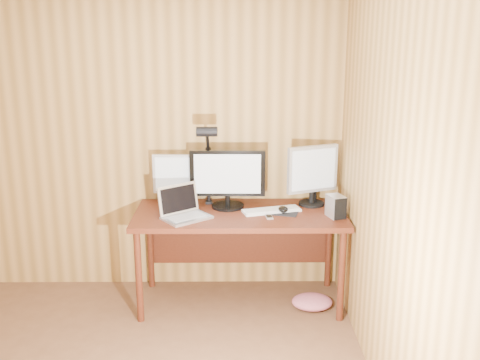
{
  "coord_description": "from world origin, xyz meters",
  "views": [
    {
      "loc": [
        0.9,
        -2.42,
        2.12
      ],
      "look_at": [
        0.93,
        1.58,
        1.02
      ],
      "focal_mm": 42.0,
      "sensor_mm": 36.0,
      "label": 1
    }
  ],
  "objects_px": {
    "hard_drive": "(336,206)",
    "desk_lamp": "(208,154)",
    "keyboard": "(272,210)",
    "desk": "(240,224)",
    "mouse": "(283,209)",
    "laptop": "(183,210)",
    "phone": "(269,217)",
    "speaker": "(313,196)",
    "monitor_right": "(312,173)",
    "monitor_center": "(228,178)",
    "monitor_left": "(176,178)"
  },
  "relations": [
    {
      "from": "desk_lamp",
      "to": "desk",
      "type": "bearing_deg",
      "value": -22.77
    },
    {
      "from": "monitor_center",
      "to": "hard_drive",
      "type": "bearing_deg",
      "value": -15.79
    },
    {
      "from": "keyboard",
      "to": "desk_lamp",
      "type": "bearing_deg",
      "value": 149.25
    },
    {
      "from": "laptop",
      "to": "phone",
      "type": "relative_size",
      "value": 4.15
    },
    {
      "from": "monitor_right",
      "to": "phone",
      "type": "xyz_separation_m",
      "value": [
        -0.35,
        -0.31,
        -0.25
      ]
    },
    {
      "from": "monitor_center",
      "to": "monitor_right",
      "type": "bearing_deg",
      "value": 5.65
    },
    {
      "from": "desk",
      "to": "keyboard",
      "type": "bearing_deg",
      "value": -12.53
    },
    {
      "from": "monitor_left",
      "to": "laptop",
      "type": "bearing_deg",
      "value": -72.77
    },
    {
      "from": "keyboard",
      "to": "hard_drive",
      "type": "distance_m",
      "value": 0.49
    },
    {
      "from": "desk",
      "to": "monitor_right",
      "type": "distance_m",
      "value": 0.69
    },
    {
      "from": "desk",
      "to": "monitor_center",
      "type": "xyz_separation_m",
      "value": [
        -0.09,
        0.06,
        0.36
      ]
    },
    {
      "from": "phone",
      "to": "laptop",
      "type": "bearing_deg",
      "value": 170.31
    },
    {
      "from": "monitor_left",
      "to": "hard_drive",
      "type": "xyz_separation_m",
      "value": [
        1.21,
        -0.32,
        -0.13
      ]
    },
    {
      "from": "desk",
      "to": "laptop",
      "type": "bearing_deg",
      "value": -157.08
    },
    {
      "from": "monitor_left",
      "to": "keyboard",
      "type": "bearing_deg",
      "value": -11.68
    },
    {
      "from": "monitor_left",
      "to": "mouse",
      "type": "relative_size",
      "value": 3.49
    },
    {
      "from": "laptop",
      "to": "mouse",
      "type": "xyz_separation_m",
      "value": [
        0.75,
        0.11,
        -0.03
      ]
    },
    {
      "from": "mouse",
      "to": "desk",
      "type": "bearing_deg",
      "value": 174.29
    },
    {
      "from": "monitor_center",
      "to": "hard_drive",
      "type": "height_order",
      "value": "monitor_center"
    },
    {
      "from": "monitor_left",
      "to": "hard_drive",
      "type": "relative_size",
      "value": 2.32
    },
    {
      "from": "laptop",
      "to": "phone",
      "type": "distance_m",
      "value": 0.64
    },
    {
      "from": "monitor_center",
      "to": "laptop",
      "type": "relative_size",
      "value": 1.4
    },
    {
      "from": "desk_lamp",
      "to": "keyboard",
      "type": "bearing_deg",
      "value": -20.82
    },
    {
      "from": "monitor_center",
      "to": "keyboard",
      "type": "relative_size",
      "value": 1.25
    },
    {
      "from": "monitor_center",
      "to": "monitor_right",
      "type": "distance_m",
      "value": 0.67
    },
    {
      "from": "phone",
      "to": "speaker",
      "type": "height_order",
      "value": "speaker"
    },
    {
      "from": "desk",
      "to": "mouse",
      "type": "distance_m",
      "value": 0.37
    },
    {
      "from": "monitor_left",
      "to": "laptop",
      "type": "distance_m",
      "value": 0.36
    },
    {
      "from": "desk",
      "to": "monitor_left",
      "type": "relative_size",
      "value": 3.96
    },
    {
      "from": "monitor_right",
      "to": "phone",
      "type": "bearing_deg",
      "value": -160.7
    },
    {
      "from": "keyboard",
      "to": "phone",
      "type": "xyz_separation_m",
      "value": [
        -0.03,
        -0.14,
        -0.0
      ]
    },
    {
      "from": "desk",
      "to": "phone",
      "type": "relative_size",
      "value": 16.0
    },
    {
      "from": "desk_lamp",
      "to": "mouse",
      "type": "bearing_deg",
      "value": -20.35
    },
    {
      "from": "monitor_center",
      "to": "phone",
      "type": "bearing_deg",
      "value": -38.29
    },
    {
      "from": "monitor_left",
      "to": "desk_lamp",
      "type": "xyz_separation_m",
      "value": [
        0.26,
        -0.07,
        0.21
      ]
    },
    {
      "from": "speaker",
      "to": "desk_lamp",
      "type": "distance_m",
      "value": 0.92
    },
    {
      "from": "desk_lamp",
      "to": "speaker",
      "type": "bearing_deg",
      "value": -0.31
    },
    {
      "from": "monitor_right",
      "to": "keyboard",
      "type": "distance_m",
      "value": 0.44
    },
    {
      "from": "speaker",
      "to": "monitor_left",
      "type": "bearing_deg",
      "value": -178.84
    },
    {
      "from": "desk",
      "to": "mouse",
      "type": "relative_size",
      "value": 13.81
    },
    {
      "from": "hard_drive",
      "to": "desk_lamp",
      "type": "bearing_deg",
      "value": 146.63
    },
    {
      "from": "monitor_center",
      "to": "monitor_right",
      "type": "xyz_separation_m",
      "value": [
        0.66,
        0.06,
        0.02
      ]
    },
    {
      "from": "laptop",
      "to": "hard_drive",
      "type": "relative_size",
      "value": 2.39
    },
    {
      "from": "phone",
      "to": "desk_lamp",
      "type": "distance_m",
      "value": 0.68
    },
    {
      "from": "monitor_right",
      "to": "phone",
      "type": "distance_m",
      "value": 0.53
    },
    {
      "from": "laptop",
      "to": "hard_drive",
      "type": "distance_m",
      "value": 1.13
    },
    {
      "from": "monitor_left",
      "to": "speaker",
      "type": "bearing_deg",
      "value": 3.91
    },
    {
      "from": "hard_drive",
      "to": "desk_lamp",
      "type": "relative_size",
      "value": 0.25
    },
    {
      "from": "monitor_right",
      "to": "mouse",
      "type": "height_order",
      "value": "monitor_right"
    },
    {
      "from": "desk",
      "to": "monitor_right",
      "type": "height_order",
      "value": "monitor_right"
    }
  ]
}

